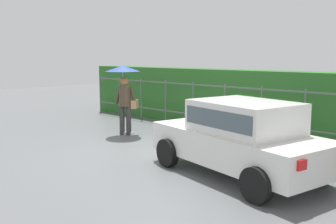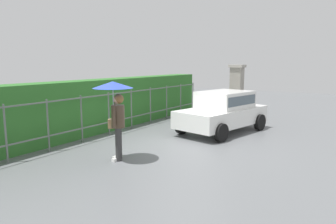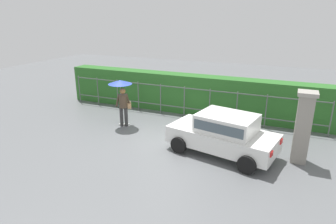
{
  "view_description": "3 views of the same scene",
  "coord_description": "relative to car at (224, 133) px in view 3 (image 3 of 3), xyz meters",
  "views": [
    {
      "loc": [
        6.52,
        -6.53,
        2.35
      ],
      "look_at": [
        0.22,
        0.07,
        1.0
      ],
      "focal_mm": 41.08,
      "sensor_mm": 36.0,
      "label": 1
    },
    {
      "loc": [
        -8.18,
        -4.65,
        2.51
      ],
      "look_at": [
        -0.05,
        0.54,
        1.0
      ],
      "focal_mm": 33.79,
      "sensor_mm": 36.0,
      "label": 2
    },
    {
      "loc": [
        4.38,
        -9.59,
        4.7
      ],
      "look_at": [
        0.28,
        -0.04,
        1.21
      ],
      "focal_mm": 31.16,
      "sensor_mm": 36.0,
      "label": 3
    }
  ],
  "objects": [
    {
      "name": "ground_plane",
      "position": [
        -2.47,
        0.24,
        -0.8
      ],
      "size": [
        40.0,
        40.0,
        0.0
      ],
      "primitive_type": "plane",
      "color": "slate"
    },
    {
      "name": "car",
      "position": [
        0.0,
        0.0,
        0.0
      ],
      "size": [
        3.96,
        2.45,
        1.48
      ],
      "rotation": [
        0.0,
        0.0,
        2.94
      ],
      "color": "white",
      "rests_on": "ground"
    },
    {
      "name": "pedestrian",
      "position": [
        -4.69,
        0.98,
        0.7
      ],
      "size": [
        1.01,
        1.01,
        2.05
      ],
      "rotation": [
        0.0,
        0.0,
        2.19
      ],
      "color": "#333333",
      "rests_on": "ground"
    },
    {
      "name": "gate_pillar",
      "position": [
        2.46,
        0.43,
        0.44
      ],
      "size": [
        0.6,
        0.6,
        2.42
      ],
      "color": "gray",
      "rests_on": "ground"
    },
    {
      "name": "fence_section",
      "position": [
        -2.62,
        3.16,
        0.02
      ],
      "size": [
        12.44,
        0.05,
        1.5
      ],
      "color": "#59605B",
      "rests_on": "ground"
    },
    {
      "name": "hedge_row",
      "position": [
        -2.62,
        3.92,
        0.15
      ],
      "size": [
        13.39,
        0.9,
        1.9
      ],
      "primitive_type": "cube",
      "color": "#2D6B28",
      "rests_on": "ground"
    }
  ]
}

